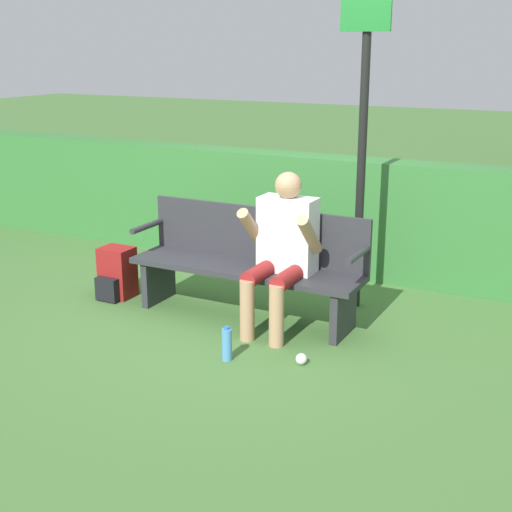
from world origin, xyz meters
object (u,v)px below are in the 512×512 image
object	(u,v)px
backpack	(116,274)
signpost	(363,128)
park_bench	(249,262)
water_bottle	(227,344)
person_seated	(282,245)

from	to	relation	value
backpack	signpost	world-z (taller)	signpost
park_bench	backpack	bearing A→B (deg)	-173.04
water_bottle	park_bench	bearing A→B (deg)	107.61
person_seated	backpack	size ratio (longest dim) A/B	2.74
person_seated	backpack	bearing A→B (deg)	-178.86
water_bottle	signpost	distance (m)	2.03
park_bench	backpack	world-z (taller)	park_bench
park_bench	signpost	bearing A→B (deg)	39.99
person_seated	water_bottle	bearing A→B (deg)	-96.21
person_seated	water_bottle	size ratio (longest dim) A/B	4.81
water_bottle	person_seated	bearing A→B (deg)	83.79
park_bench	signpost	distance (m)	1.39
backpack	water_bottle	world-z (taller)	backpack
park_bench	signpost	size ratio (longest dim) A/B	0.74
backpack	person_seated	bearing A→B (deg)	1.14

